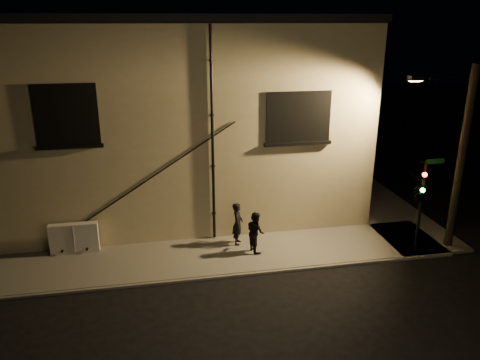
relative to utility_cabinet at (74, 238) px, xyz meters
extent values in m
plane|color=black|center=(7.22, -2.70, -0.71)|extent=(90.00, 90.00, 0.00)
cube|color=#626058|center=(4.22, -1.20, -0.65)|extent=(20.00, 3.00, 0.12)
cube|color=#626058|center=(13.72, 5.30, -0.65)|extent=(3.00, 16.00, 0.12)
cube|color=#C0B38A|center=(4.22, 6.30, 3.54)|extent=(16.00, 12.00, 8.50)
cube|color=black|center=(4.22, 6.30, 7.94)|extent=(16.20, 12.20, 0.30)
cube|color=black|center=(0.22, 0.28, 4.69)|extent=(2.20, 0.10, 2.20)
cube|color=black|center=(0.22, 0.29, 4.69)|extent=(1.98, 0.05, 1.98)
cube|color=black|center=(8.82, 0.28, 4.29)|extent=(2.60, 0.10, 2.00)
cube|color=black|center=(8.82, 0.29, 4.29)|extent=(2.38, 0.05, 1.78)
cylinder|color=black|center=(5.42, 0.22, 3.60)|extent=(0.11, 0.11, 8.30)
cylinder|color=black|center=(3.22, 0.25, 2.29)|extent=(5.96, 0.04, 3.75)
cylinder|color=black|center=(3.34, 0.25, 2.35)|extent=(5.96, 0.04, 3.75)
cube|color=beige|center=(0.00, 0.00, 0.00)|extent=(1.80, 0.30, 1.18)
imported|color=black|center=(6.26, -0.44, 0.27)|extent=(0.58, 0.72, 1.72)
imported|color=black|center=(6.82, -1.18, 0.21)|extent=(0.78, 0.90, 1.60)
cylinder|color=black|center=(12.85, -2.40, 1.19)|extent=(0.12, 0.12, 3.56)
imported|color=black|center=(12.63, -2.52, 1.94)|extent=(0.80, 2.19, 0.86)
sphere|color=#FF140C|center=(12.65, -2.70, 2.65)|extent=(0.17, 0.17, 0.17)
sphere|color=#14FF3F|center=(12.65, -2.70, 2.05)|extent=(0.17, 0.17, 0.17)
cube|color=#0C4C1E|center=(13.20, -2.40, 3.02)|extent=(0.70, 0.03, 0.18)
cylinder|color=black|center=(14.47, -2.11, 2.86)|extent=(0.30, 0.30, 7.15)
cylinder|color=black|center=(13.67, -1.56, 5.94)|extent=(1.81, 0.99, 0.10)
cube|color=black|center=(12.87, -1.01, 5.84)|extent=(0.55, 0.28, 0.18)
cube|color=#FFC672|center=(12.87, -1.01, 5.74)|extent=(0.42, 0.20, 0.04)
camera|label=1|loc=(3.20, -17.01, 7.93)|focal=35.00mm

